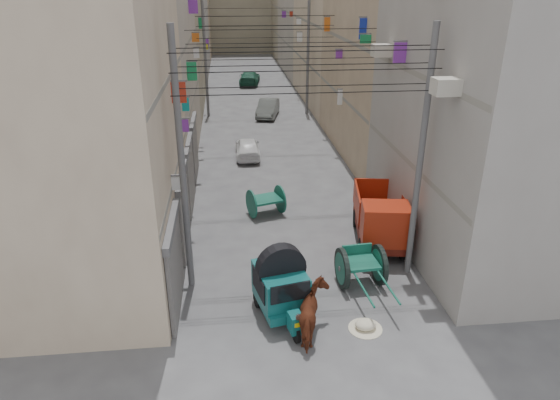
{
  "coord_description": "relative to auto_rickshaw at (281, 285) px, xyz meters",
  "views": [
    {
      "loc": [
        -2.2,
        -7.92,
        9.0
      ],
      "look_at": [
        -0.67,
        6.5,
        2.61
      ],
      "focal_mm": 32.0,
      "sensor_mm": 36.0,
      "label": 1
    }
  ],
  "objects": [
    {
      "name": "distant_car_green",
      "position": [
        0.87,
        35.7,
        -0.41
      ],
      "size": [
        2.29,
        4.47,
        1.24
      ],
      "primitive_type": "imported",
      "rotation": [
        0.0,
        0.0,
        3.01
      ],
      "color": "#1C533D",
      "rests_on": "ground"
    },
    {
      "name": "auto_rickshaw",
      "position": [
        0.0,
        0.0,
        0.0
      ],
      "size": [
        1.77,
        2.57,
        1.74
      ],
      "rotation": [
        0.0,
        0.0,
        0.22
      ],
      "color": "black",
      "rests_on": "ground"
    },
    {
      "name": "mini_truck",
      "position": [
        4.03,
        3.65,
        -0.04
      ],
      "size": [
        2.2,
        3.88,
        2.06
      ],
      "rotation": [
        0.0,
        0.0,
        -0.16
      ],
      "color": "black",
      "rests_on": "ground"
    },
    {
      "name": "building_row_left",
      "position": [
        -7.1,
        30.04,
        5.43
      ],
      "size": [
        8.0,
        62.0,
        14.0
      ],
      "color": "beige",
      "rests_on": "ground"
    },
    {
      "name": "building_row_right",
      "position": [
        8.89,
        30.04,
        5.43
      ],
      "size": [
        8.0,
        62.0,
        14.0
      ],
      "color": "gray",
      "rests_on": "ground"
    },
    {
      "name": "distant_car_grey",
      "position": [
        1.58,
        23.37,
        -0.42
      ],
      "size": [
        2.06,
        3.87,
        1.21
      ],
      "primitive_type": "imported",
      "rotation": [
        0.0,
        0.0,
        -0.22
      ],
      "color": "#4D514E",
      "rests_on": "ground"
    },
    {
      "name": "horse",
      "position": [
        0.79,
        -1.08,
        -0.29
      ],
      "size": [
        1.12,
        1.88,
        1.48
      ],
      "primitive_type": "imported",
      "rotation": [
        0.0,
        0.0,
        2.95
      ],
      "color": "brown",
      "rests_on": "ground"
    },
    {
      "name": "second_cart",
      "position": [
        0.11,
        6.88,
        -0.39
      ],
      "size": [
        1.65,
        1.55,
        1.19
      ],
      "rotation": [
        0.0,
        0.0,
        0.31
      ],
      "color": "#135643",
      "rests_on": "ground"
    },
    {
      "name": "tonga_cart",
      "position": [
        2.7,
        1.31,
        -0.34
      ],
      "size": [
        1.46,
        3.0,
        1.32
      ],
      "rotation": [
        0.0,
        0.0,
        0.07
      ],
      "color": "black",
      "rests_on": "ground"
    },
    {
      "name": "distant_car_white",
      "position": [
        -0.31,
        14.44,
        -0.47
      ],
      "size": [
        1.32,
        3.27,
        1.11
      ],
      "primitive_type": "imported",
      "rotation": [
        0.0,
        0.0,
        3.14
      ],
      "color": "white",
      "rests_on": "ground"
    },
    {
      "name": "ac_units",
      "position": [
        4.55,
        3.58,
        6.41
      ],
      "size": [
        0.7,
        6.55,
        3.35
      ],
      "color": "#B7B2A4",
      "rests_on": "ground"
    },
    {
      "name": "signboards",
      "position": [
        0.89,
        17.57,
        2.4
      ],
      "size": [
        8.22,
        40.52,
        5.67
      ],
      "color": "white",
      "rests_on": "ground"
    },
    {
      "name": "utility_poles",
      "position": [
        0.9,
        12.92,
        2.97
      ],
      "size": [
        7.4,
        22.2,
        8.0
      ],
      "color": "#555457",
      "rests_on": "ground"
    },
    {
      "name": "overhead_cables",
      "position": [
        0.9,
        10.32,
        5.74
      ],
      "size": [
        7.4,
        22.52,
        1.12
      ],
      "color": "black",
      "rests_on": "ground"
    },
    {
      "name": "end_cap_building",
      "position": [
        0.9,
        61.92,
        5.47
      ],
      "size": [
        22.0,
        10.0,
        13.0
      ],
      "primitive_type": "cube",
      "color": "#9E957D",
      "rests_on": "ground"
    },
    {
      "name": "shutters_left",
      "position": [
        -3.02,
        6.29,
        0.47
      ],
      "size": [
        0.18,
        14.4,
        2.88
      ],
      "color": "#4B4C51",
      "rests_on": "ground"
    },
    {
      "name": "feed_sack",
      "position": [
        2.3,
        -0.91,
        -0.88
      ],
      "size": [
        0.6,
        0.48,
        0.3
      ],
      "primitive_type": "ellipsoid",
      "color": "beige",
      "rests_on": "ground"
    }
  ]
}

